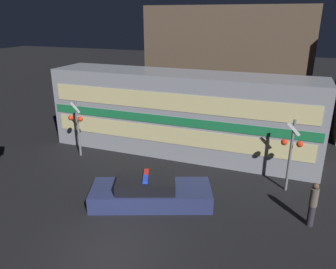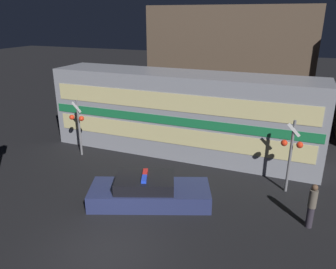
% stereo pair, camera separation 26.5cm
% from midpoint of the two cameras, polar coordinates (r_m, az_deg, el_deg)
% --- Properties ---
extents(ground_plane, '(120.00, 120.00, 0.00)m').
position_cam_midpoint_polar(ground_plane, '(11.77, -10.41, -19.11)').
color(ground_plane, black).
extents(train, '(14.71, 2.87, 4.50)m').
position_cam_midpoint_polar(train, '(18.15, 1.80, 3.67)').
color(train, gray).
rests_on(train, ground_plane).
extents(police_car, '(5.26, 3.51, 1.30)m').
position_cam_midpoint_polar(police_car, '(13.76, -3.71, -10.01)').
color(police_car, navy).
rests_on(police_car, ground_plane).
extents(pedestrian, '(0.30, 0.30, 1.76)m').
position_cam_midpoint_polar(pedestrian, '(13.22, 23.38, -11.07)').
color(pedestrian, '#2D2833').
rests_on(pedestrian, ground_plane).
extents(crossing_signal_near, '(0.89, 0.35, 3.30)m').
position_cam_midpoint_polar(crossing_signal_near, '(14.86, 20.15, -2.48)').
color(crossing_signal_near, slate).
rests_on(crossing_signal_near, ground_plane).
extents(crossing_signal_far, '(0.89, 0.35, 3.14)m').
position_cam_midpoint_polar(crossing_signal_far, '(18.31, -15.99, 1.88)').
color(crossing_signal_far, slate).
rests_on(crossing_signal_far, ground_plane).
extents(building_left, '(11.78, 4.37, 8.03)m').
position_cam_midpoint_polar(building_left, '(25.63, 10.06, 12.25)').
color(building_left, brown).
rests_on(building_left, ground_plane).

